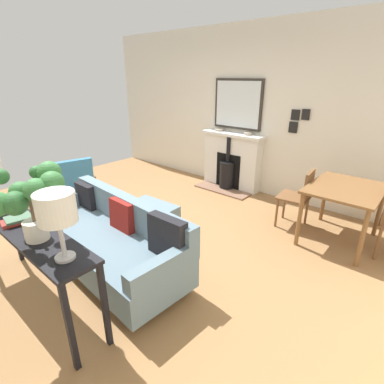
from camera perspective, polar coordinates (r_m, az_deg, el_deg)
name	(u,v)px	position (r m, az deg, el deg)	size (l,w,h in m)	color
ground_plane	(138,231)	(4.11, -10.51, -7.44)	(4.85, 6.23, 0.01)	olive
wall_left	(239,111)	(5.45, 9.24, 15.38)	(0.12, 6.23, 2.78)	silver
fireplace	(231,163)	(5.45, 7.59, 5.56)	(0.57, 1.19, 1.02)	brown
mirror_over_mantel	(238,104)	(5.36, 8.90, 16.54)	(0.04, 0.94, 0.85)	#2D2823
mantel_bowl_near	(219,130)	(5.51, 5.34, 12.00)	(0.16, 0.16, 0.04)	#9E9384
mantel_bowl_far	(248,133)	(5.19, 10.90, 11.14)	(0.14, 0.14, 0.05)	#9E9384
sofa	(111,239)	(3.32, -15.59, -8.80)	(0.90, 2.08, 0.80)	#B2B2B7
ottoman	(149,216)	(3.97, -8.47, -4.63)	(0.58, 0.70, 0.36)	#B2B2B7
armchair_accent	(71,180)	(4.96, -22.51, 2.23)	(0.78, 0.71, 0.81)	brown
console_table	(29,238)	(2.88, -29.25, -7.83)	(0.34, 1.79, 0.79)	black
table_lamp_far_end	(56,210)	(2.10, -24.94, -3.13)	(0.26, 0.26, 0.50)	#B2B2B7
potted_plant	(29,195)	(2.44, -29.21, -0.49)	(0.56, 0.52, 0.59)	silver
book_stack	(18,220)	(2.96, -30.84, -4.68)	(0.27, 0.20, 0.05)	#B23833
dining_table	(345,195)	(4.00, 27.64, -0.49)	(1.00, 0.79, 0.73)	brown
dining_chair_near_fireplace	(300,194)	(4.19, 20.37, -0.40)	(0.44, 0.44, 0.83)	brown
photo_gallery_row	(298,119)	(4.90, 19.90, 13.16)	(0.02, 0.29, 0.37)	black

